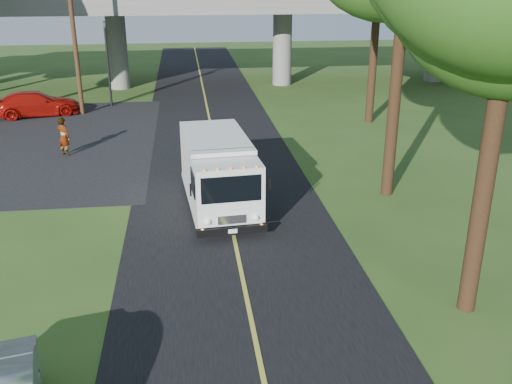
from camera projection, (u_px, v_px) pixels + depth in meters
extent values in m
plane|color=#2F4F1C|center=(257.00, 349.00, 12.98)|extent=(120.00, 120.00, 0.00)
cube|color=black|center=(224.00, 191.00, 22.22)|extent=(7.00, 90.00, 0.02)
cube|color=gold|center=(224.00, 191.00, 22.21)|extent=(0.12, 90.00, 0.01)
cube|color=slate|center=(200.00, 2.00, 40.40)|extent=(50.00, 9.00, 1.20)
cylinder|color=slate|center=(118.00, 51.00, 40.89)|extent=(1.40, 1.40, 5.40)
cylinder|color=slate|center=(282.00, 48.00, 42.30)|extent=(1.40, 1.40, 5.40)
cylinder|color=slate|center=(436.00, 46.00, 43.70)|extent=(1.40, 1.40, 5.40)
cylinder|color=black|center=(108.00, 65.00, 35.38)|extent=(0.14, 0.14, 5.20)
imported|color=black|center=(105.00, 32.00, 34.65)|extent=(0.18, 0.22, 1.10)
cylinder|color=#472D19|center=(74.00, 37.00, 32.66)|extent=(0.26, 0.26, 9.00)
cylinder|color=#382314|center=(485.00, 179.00, 13.28)|extent=(0.44, 0.44, 7.00)
cylinder|color=#382314|center=(395.00, 95.00, 20.63)|extent=(0.44, 0.44, 7.70)
cylinder|color=#382314|center=(373.00, 63.00, 31.32)|extent=(0.44, 0.44, 6.65)
cube|color=white|center=(215.00, 160.00, 21.03)|extent=(2.49, 4.15, 2.04)
cube|color=white|center=(227.00, 189.00, 18.50)|extent=(2.30, 1.80, 1.86)
cube|color=black|center=(231.00, 189.00, 17.66)|extent=(1.90, 0.23, 0.86)
cube|color=black|center=(232.00, 231.00, 18.08)|extent=(2.27, 0.35, 0.25)
cube|color=white|center=(217.00, 195.00, 21.15)|extent=(2.60, 5.42, 0.16)
cylinder|color=black|center=(199.00, 218.00, 18.85)|extent=(0.32, 0.83, 0.82)
cylinder|color=black|center=(254.00, 213.00, 19.21)|extent=(0.32, 0.83, 0.82)
cylinder|color=black|center=(188.00, 180.00, 22.32)|extent=(0.32, 0.83, 0.82)
cylinder|color=black|center=(235.00, 176.00, 22.68)|extent=(0.32, 0.83, 0.82)
imported|color=#A9110A|center=(36.00, 104.00, 33.63)|extent=(5.33, 3.30, 1.44)
imported|color=gray|center=(64.00, 137.00, 26.28)|extent=(0.78, 0.74, 1.80)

